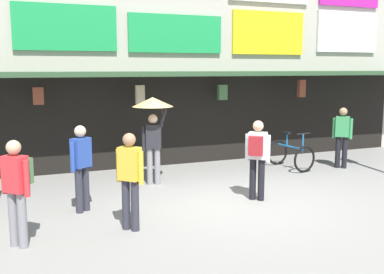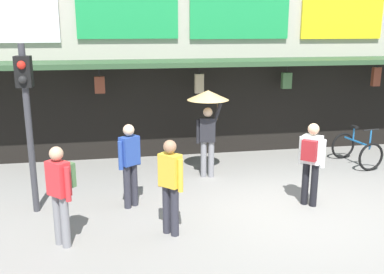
{
  "view_description": "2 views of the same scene",
  "coord_description": "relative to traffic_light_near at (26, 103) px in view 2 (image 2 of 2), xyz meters",
  "views": [
    {
      "loc": [
        -4.27,
        -7.95,
        2.75
      ],
      "look_at": [
        -0.58,
        1.31,
        1.21
      ],
      "focal_mm": 41.84,
      "sensor_mm": 36.0,
      "label": 1
    },
    {
      "loc": [
        -3.4,
        -7.56,
        3.48
      ],
      "look_at": [
        -1.74,
        1.5,
        1.14
      ],
      "focal_mm": 40.56,
      "sensor_mm": 36.0,
      "label": 2
    }
  ],
  "objects": [
    {
      "name": "ground_plane",
      "position": [
        4.97,
        -0.68,
        -2.14
      ],
      "size": [
        80.0,
        80.0,
        0.0
      ],
      "primitive_type": "plane",
      "color": "gray"
    },
    {
      "name": "shopfront",
      "position": [
        4.97,
        3.89,
        1.82
      ],
      "size": [
        18.0,
        2.6,
        8.0
      ],
      "color": "#B2AD9E",
      "rests_on": "ground"
    },
    {
      "name": "traffic_light_near",
      "position": [
        0.0,
        0.0,
        0.0
      ],
      "size": [
        0.29,
        0.33,
        3.2
      ],
      "color": "#38383D",
      "rests_on": "ground"
    },
    {
      "name": "bicycle_parked",
      "position": [
        7.7,
        1.59,
        -1.75
      ],
      "size": [
        0.86,
        1.24,
        1.05
      ],
      "color": "black",
      "rests_on": "ground"
    },
    {
      "name": "pedestrian_with_umbrella",
      "position": [
        3.7,
        1.36,
        -0.5
      ],
      "size": [
        0.96,
        0.96,
        2.08
      ],
      "color": "gray",
      "rests_on": "ground"
    },
    {
      "name": "pedestrian_in_white",
      "position": [
        1.83,
        -0.1,
        -1.19
      ],
      "size": [
        0.44,
        0.39,
        1.68
      ],
      "color": "#2D2D38",
      "rests_on": "ground"
    },
    {
      "name": "pedestrian_in_purple",
      "position": [
        0.67,
        -1.48,
        -1.16
      ],
      "size": [
        0.47,
        0.47,
        1.68
      ],
      "color": "gray",
      "rests_on": "ground"
    },
    {
      "name": "pedestrian_in_red",
      "position": [
        5.33,
        -0.68,
        -1.16
      ],
      "size": [
        0.47,
        0.47,
        1.68
      ],
      "color": "black",
      "rests_on": "ground"
    },
    {
      "name": "pedestrian_in_yellow",
      "position": [
        2.45,
        -1.42,
        -1.19
      ],
      "size": [
        0.41,
        0.41,
        1.68
      ],
      "color": "#2D2D38",
      "rests_on": "ground"
    }
  ]
}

